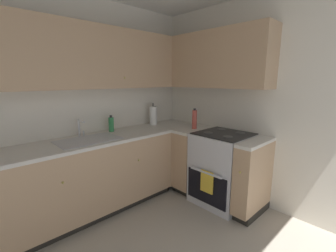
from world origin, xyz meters
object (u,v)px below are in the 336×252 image
at_px(soap_bottle, 111,124).
at_px(oil_bottle, 194,119).
at_px(oven_range, 222,168).
at_px(paper_towel_roll, 153,116).

xyz_separation_m(soap_bottle, oil_bottle, (0.91, -0.62, 0.04)).
bearing_deg(soap_bottle, oven_range, -49.30).
relative_size(soap_bottle, paper_towel_roll, 0.64).
bearing_deg(oil_bottle, paper_towel_roll, 110.73).
relative_size(soap_bottle, oil_bottle, 0.77).
height_order(paper_towel_roll, oil_bottle, paper_towel_roll).
bearing_deg(oil_bottle, oven_range, -87.69).
relative_size(oven_range, oil_bottle, 3.78).
distance_m(soap_bottle, paper_towel_roll, 0.68).
xyz_separation_m(oven_range, soap_bottle, (-0.92, 1.07, 0.53)).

